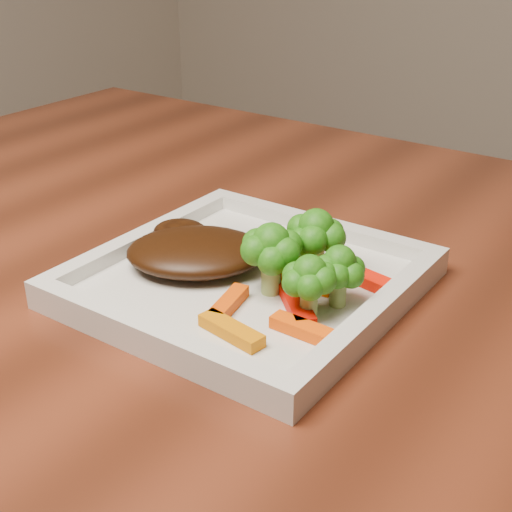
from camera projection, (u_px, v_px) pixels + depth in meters
The scene contains 13 objects.
plate at pixel (247, 284), 0.64m from camera, with size 0.27×0.27×0.01m, color silver.
steak at pixel (196, 252), 0.65m from camera, with size 0.13×0.10×0.03m, color black.
broccoli_0 at pixel (316, 240), 0.63m from camera, with size 0.06×0.06×0.07m, color #2B7012, non-canonical shape.
broccoli_1 at pixel (339, 270), 0.58m from camera, with size 0.05×0.05×0.06m, color #106111, non-canonical shape.
broccoli_2 at pixel (309, 285), 0.56m from camera, with size 0.05×0.05×0.06m, color #137615, non-canonical shape.
broccoli_3 at pixel (271, 260), 0.60m from camera, with size 0.06×0.06×0.06m, color #207513, non-canonical shape.
carrot_0 at pixel (231, 330), 0.55m from camera, with size 0.06×0.02×0.01m, color #CD6E03.
carrot_1 at pixel (304, 329), 0.55m from camera, with size 0.06×0.02×0.01m, color #EE4A03.
carrot_2 at pixel (229, 303), 0.59m from camera, with size 0.05×0.01×0.01m, color #DF4503.
carrot_3 at pixel (369, 280), 0.62m from camera, with size 0.06×0.02×0.01m, color red.
carrot_4 at pixel (293, 257), 0.66m from camera, with size 0.05×0.01×0.01m, color orange.
carrot_5 at pixel (297, 305), 0.58m from camera, with size 0.06×0.02×0.01m, color red.
carrot_6 at pixel (303, 282), 0.62m from camera, with size 0.06×0.01×0.01m, color #F35F03.
Camera 1 is at (0.05, -0.36, 1.06)m, focal length 50.00 mm.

